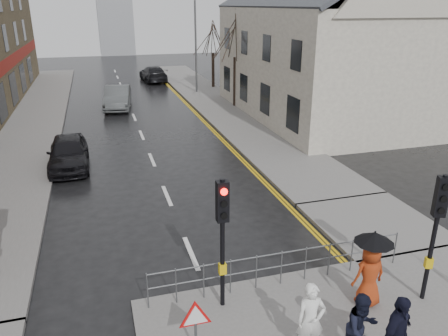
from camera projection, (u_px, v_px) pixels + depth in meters
ground at (217, 315)px, 10.79m from camera, size 120.00×120.00×0.00m
left_pavement at (35, 116)px, 29.69m from camera, size 4.00×44.00×0.14m
right_pavement at (211, 99)px, 34.93m from camera, size 4.00×40.00×0.14m
pavement_bridge_right at (374, 223)px, 15.18m from camera, size 4.00×4.20×0.14m
building_right_cream at (320, 44)px, 28.44m from camera, size 9.00×16.40×10.10m
traffic_signal_near_left at (222, 222)px, 10.15m from camera, size 0.28×0.27×3.40m
traffic_signal_near_right at (437, 217)px, 10.40m from camera, size 0.34×0.33×3.40m
guard_railing_front at (282, 260)px, 11.54m from camera, size 7.14×0.04×1.00m
warning_sign at (195, 319)px, 9.13m from camera, size 0.80×0.07×1.35m
street_lamp at (193, 36)px, 35.80m from camera, size 1.83×0.25×8.00m
tree_near at (235, 35)px, 30.71m from camera, size 2.40×2.40×6.58m
tree_far at (213, 38)px, 38.27m from camera, size 2.40×2.40×5.64m
pedestrian_a at (311, 320)px, 9.20m from camera, size 0.67×0.50×1.69m
pedestrian_b at (361, 329)px, 8.99m from camera, size 0.87×0.72×1.62m
pedestrian_with_umbrella at (371, 266)px, 10.61m from camera, size 0.96×0.96×2.03m
pedestrian_d at (397, 336)px, 8.67m from camera, size 1.14×0.86×1.81m
car_parked at (68, 152)px, 20.28m from camera, size 1.80×4.41×1.50m
car_mid at (118, 98)px, 31.82m from camera, size 2.36×5.11×1.62m
car_far at (153, 74)px, 43.02m from camera, size 2.41×5.29×1.50m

